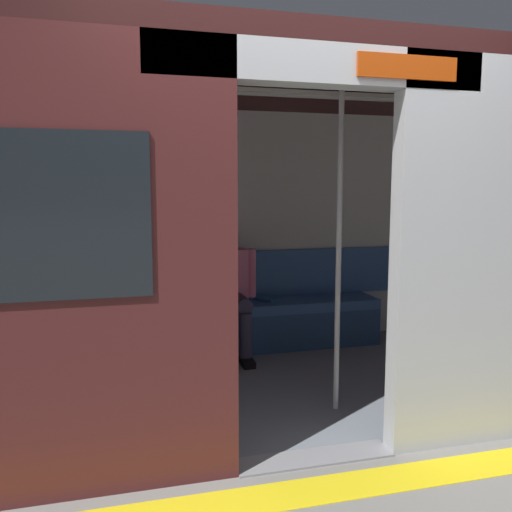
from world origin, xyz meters
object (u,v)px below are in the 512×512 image
person_seated (227,281)px  grab_pole_door (226,255)px  bench_seat (235,315)px  handbag (173,297)px  train_car (254,185)px  book (267,299)px  grab_pole_far (339,249)px

person_seated → grab_pole_door: size_ratio=0.54×
bench_seat → handbag: handbag is taller
train_car → bench_seat: size_ratio=2.32×
book → grab_pole_door: bearing=33.0°
train_car → grab_pole_door: 0.79m
person_seated → grab_pole_far: size_ratio=0.54×
grab_pole_far → train_car: bearing=-48.4°
grab_pole_door → person_seated: bearing=-101.9°
person_seated → book: size_ratio=5.32×
train_car → grab_pole_door: bearing=60.6°
handbag → grab_pole_far: (-0.93, 1.47, 0.56)m
handbag → grab_pole_far: size_ratio=0.12×
train_car → grab_pole_door: train_car is taller
grab_pole_far → grab_pole_door: bearing=6.6°
bench_seat → train_car: bearing=86.6°
person_seated → bench_seat: bearing=-145.7°
person_seated → grab_pole_far: grab_pole_far is taller
person_seated → grab_pole_far: bearing=108.7°
handbag → book: bearing=-178.6°
handbag → grab_pole_door: (-0.17, 1.56, 0.56)m
train_car → grab_pole_far: (-0.44, 0.49, -0.42)m
train_car → grab_pole_door: size_ratio=2.94×
handbag → grab_pole_door: size_ratio=0.12×
train_car → book: 1.50m
train_car → bench_seat: 1.49m
grab_pole_door → grab_pole_far: 0.77m
bench_seat → handbag: 0.58m
person_seated → handbag: (0.47, -0.11, -0.14)m
person_seated → grab_pole_far: (-0.46, 1.37, 0.42)m
person_seated → grab_pole_door: (0.31, 1.45, 0.42)m
train_car → grab_pole_far: 0.78m
grab_pole_door → handbag: bearing=-83.9°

